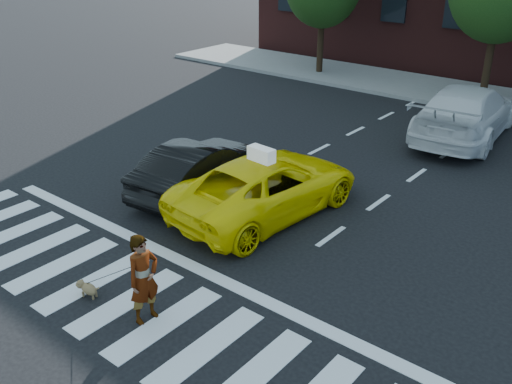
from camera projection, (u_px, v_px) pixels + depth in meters
ground at (127, 301)px, 10.40m from camera, size 120.00×120.00×0.00m
crosswalk at (127, 301)px, 10.40m from camera, size 13.00×2.40×0.01m
stop_line at (189, 265)px, 11.53m from camera, size 12.00×0.30×0.01m
sidewalk_far at (473, 96)px, 22.69m from camera, size 30.00×4.00×0.15m
taxi at (267, 186)px, 13.37m from camera, size 2.73×5.17×1.39m
black_sedan at (199, 168)px, 14.43m from camera, size 1.86×4.21×1.34m
white_suv at (467, 112)px, 18.18m from camera, size 2.95×6.06×1.70m
woman at (144, 279)px, 9.60m from camera, size 0.42×0.62×1.64m
dog at (87, 288)px, 10.48m from camera, size 0.52×0.30×0.30m
taxi_sign at (261, 154)px, 12.86m from camera, size 0.67×0.34×0.32m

